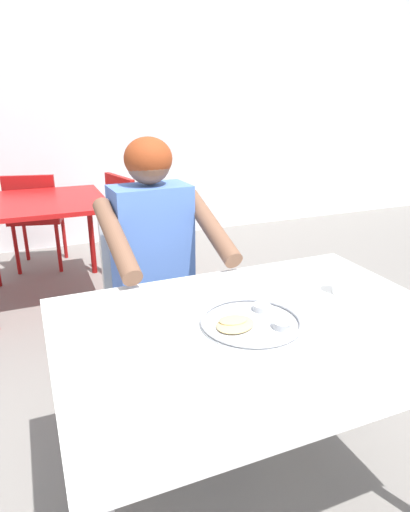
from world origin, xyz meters
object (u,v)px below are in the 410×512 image
object	(u,v)px
chair_red_right	(136,221)
chair_red_far	(35,213)
diner_foreground	(159,256)
table_foreground	(260,343)
thali_tray	(251,321)
drinking_cup	(344,279)
table_background_red	(42,212)
chair_foreground	(146,287)

from	to	relation	value
chair_red_right	chair_red_far	size ratio (longest dim) A/B	1.05
diner_foreground	chair_red_right	world-z (taller)	diner_foreground
table_foreground	thali_tray	world-z (taller)	thali_tray
drinking_cup	chair_red_far	distance (m)	2.83
diner_foreground	table_background_red	bearing A→B (deg)	106.45
table_background_red	chair_red_right	bearing A→B (deg)	2.41
chair_red_right	thali_tray	bearing A→B (deg)	-94.28
chair_foreground	chair_red_right	bearing A→B (deg)	78.28
thali_tray	drinking_cup	distance (m)	0.42
chair_red_right	drinking_cup	bearing A→B (deg)	-83.16
chair_foreground	diner_foreground	size ratio (longest dim) A/B	0.69
chair_red_far	drinking_cup	bearing A→B (deg)	-70.56
drinking_cup	table_foreground	bearing A→B (deg)	-166.96
chair_foreground	diner_foreground	xyz separation A→B (m)	(0.01, -0.22, 0.24)
table_foreground	chair_foreground	distance (m)	0.94
thali_tray	chair_red_right	distance (m)	2.15
drinking_cup	chair_foreground	world-z (taller)	chair_foreground
chair_foreground	diner_foreground	distance (m)	0.32
diner_foreground	thali_tray	bearing A→B (deg)	-83.00
table_foreground	table_background_red	xyz separation A→B (m)	(-0.53, 2.11, -0.03)
thali_tray	chair_red_right	xyz separation A→B (m)	(0.16, 2.13, -0.24)
chair_foreground	chair_red_far	distance (m)	1.88
diner_foreground	drinking_cup	bearing A→B (deg)	-51.34
table_foreground	table_background_red	world-z (taller)	table_foreground
table_foreground	table_background_red	distance (m)	2.18
drinking_cup	thali_tray	bearing A→B (deg)	-169.24
table_foreground	chair_red_far	distance (m)	2.81
drinking_cup	table_background_red	distance (m)	2.22
chair_red_right	chair_red_far	bearing A→B (deg)	138.78
chair_foreground	thali_tray	bearing A→B (deg)	-84.12
table_foreground	table_background_red	size ratio (longest dim) A/B	1.43
thali_tray	diner_foreground	size ratio (longest dim) A/B	0.25
chair_foreground	chair_red_right	world-z (taller)	same
chair_red_right	table_foreground	bearing A→B (deg)	-93.51
diner_foreground	table_foreground	bearing A→B (deg)	-80.83
diner_foreground	table_background_red	xyz separation A→B (m)	(-0.42, 1.41, -0.10)
table_background_red	chair_red_far	world-z (taller)	chair_red_far
chair_foreground	chair_red_far	size ratio (longest dim) A/B	1.05
thali_tray	table_background_red	bearing A→B (deg)	103.43
table_foreground	drinking_cup	world-z (taller)	drinking_cup
thali_tray	table_background_red	distance (m)	2.16
chair_foreground	chair_red_far	xyz separation A→B (m)	(-0.44, 1.83, -0.01)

